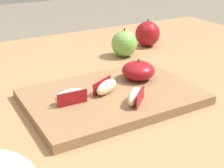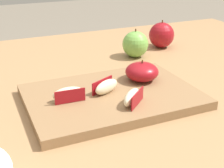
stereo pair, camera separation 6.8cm
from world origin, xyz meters
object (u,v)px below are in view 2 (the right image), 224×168
Objects in this scene: apple_half_skin_up at (142,72)px; apple_wedge_near_knife at (106,87)px; whole_apple_granny_green at (135,44)px; apple_wedge_left at (132,97)px; whole_apple_red_delicious at (162,35)px; cutting_board at (112,97)px; apple_wedge_back at (69,94)px.

apple_wedge_near_knife is (-0.10, -0.03, -0.01)m from apple_half_skin_up.
whole_apple_granny_green reaches higher than apple_half_skin_up.
whole_apple_red_delicious is (0.29, 0.36, 0.01)m from apple_wedge_left.
cutting_board is at bearing -18.95° from apple_wedge_near_knife.
apple_wedge_near_knife is at bearing -137.46° from whole_apple_red_delicious.
apple_half_skin_up is at bearing 20.88° from cutting_board.
apple_wedge_left is at bearing -68.32° from apple_wedge_near_knife.
apple_wedge_left is at bearing -127.23° from apple_half_skin_up.
apple_half_skin_up reaches higher than apple_wedge_left.
cutting_board is at bearing -135.96° from whole_apple_red_delicious.
whole_apple_red_delicious is (0.40, 0.30, 0.01)m from apple_wedge_back.
cutting_board is 0.07m from apple_wedge_left.
whole_apple_granny_green reaches higher than apple_wedge_left.
whole_apple_red_delicious reaches higher than apple_half_skin_up.
apple_half_skin_up is at bearing -113.79° from whole_apple_granny_green.
apple_wedge_near_knife is 0.31m from whole_apple_granny_green.
apple_wedge_back is 0.50m from whole_apple_red_delicious.
apple_half_skin_up is at bearing 16.54° from apple_wedge_near_knife.
apple_half_skin_up is at bearing 52.77° from apple_wedge_left.
apple_wedge_near_knife is at bearing 2.83° from apple_wedge_back.
apple_half_skin_up is 1.22× the size of apple_wedge_left.
apple_wedge_left and apple_wedge_near_knife have the same top height.
cutting_board is 0.10m from apple_wedge_back.
apple_wedge_left is at bearing -76.64° from cutting_board.
whole_apple_red_delicious reaches higher than cutting_board.
apple_wedge_left is 0.96× the size of apple_wedge_back.
apple_wedge_left reaches higher than cutting_board.
whole_apple_red_delicious is (0.22, 0.26, 0.00)m from apple_half_skin_up.
apple_wedge_near_knife is at bearing 111.68° from apple_wedge_left.
apple_wedge_near_knife is at bearing -129.15° from whole_apple_granny_green.
apple_wedge_near_knife is 0.44m from whole_apple_red_delicious.
apple_wedge_near_knife is 0.76× the size of whole_apple_red_delicious.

